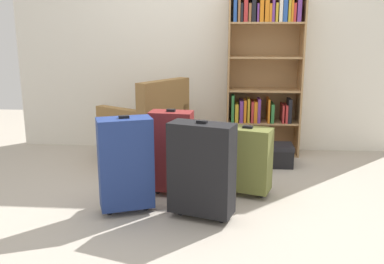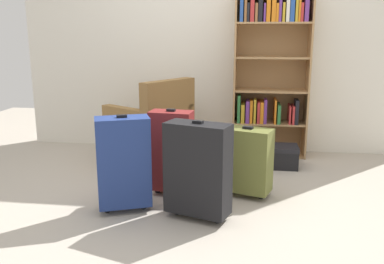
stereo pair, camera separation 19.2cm
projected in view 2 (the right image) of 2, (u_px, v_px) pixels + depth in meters
ground_plane at (195, 201)px, 3.47m from camera, size 7.94×7.94×0.00m
back_wall at (214, 39)px, 4.82m from camera, size 4.53×0.10×2.60m
bookshelf at (270, 66)px, 4.59m from camera, size 0.82×0.32×1.82m
armchair at (152, 132)px, 4.49m from camera, size 0.96×0.96×0.90m
mug at (191, 160)px, 4.43m from camera, size 0.12×0.08×0.10m
storage_box at (274, 155)px, 4.34m from camera, size 0.49×0.29×0.23m
suitcase_navy_blue at (124, 162)px, 3.20m from camera, size 0.45×0.35×0.77m
suitcase_dark_red at (171, 151)px, 3.54m from camera, size 0.37×0.23×0.75m
suitcase_olive at (247, 160)px, 3.51m from camera, size 0.45×0.34×0.61m
suitcase_black at (198, 169)px, 3.06m from camera, size 0.52×0.34×0.75m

